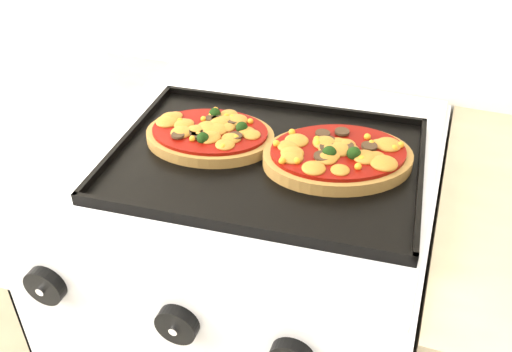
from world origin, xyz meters
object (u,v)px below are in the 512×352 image
at_px(baking_tray, 266,158).
at_px(pizza_left, 210,134).
at_px(pizza_right, 338,155).
at_px(stove, 255,331).

bearing_deg(baking_tray, pizza_left, 166.50).
bearing_deg(baking_tray, pizza_right, 8.34).
height_order(stove, pizza_right, pizza_right).
height_order(stove, baking_tray, baking_tray).
distance_m(baking_tray, pizza_right, 0.11).
bearing_deg(stove, pizza_left, -173.01).
distance_m(stove, pizza_left, 0.49).
xyz_separation_m(stove, pizza_right, (0.14, -0.00, 0.48)).
xyz_separation_m(stove, pizza_left, (-0.08, -0.01, 0.48)).
bearing_deg(pizza_right, baking_tray, -167.44).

